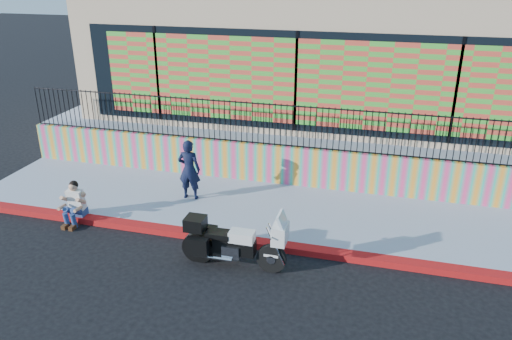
% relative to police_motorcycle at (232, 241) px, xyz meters
% --- Properties ---
extents(ground, '(90.00, 90.00, 0.00)m').
position_rel_police_motorcycle_xyz_m(ground, '(0.32, 0.88, -0.58)').
color(ground, black).
rests_on(ground, ground).
extents(red_curb, '(16.00, 0.30, 0.15)m').
position_rel_police_motorcycle_xyz_m(red_curb, '(0.32, 0.88, -0.50)').
color(red_curb, '#9F0B17').
rests_on(red_curb, ground).
extents(sidewalk, '(16.00, 3.00, 0.15)m').
position_rel_police_motorcycle_xyz_m(sidewalk, '(0.32, 2.53, -0.50)').
color(sidewalk, '#979DB5').
rests_on(sidewalk, ground).
extents(mural_wall, '(16.00, 0.20, 1.10)m').
position_rel_police_motorcycle_xyz_m(mural_wall, '(0.32, 4.13, 0.12)').
color(mural_wall, '#F13F7D').
rests_on(mural_wall, sidewalk).
extents(metal_fence, '(15.80, 0.04, 1.20)m').
position_rel_police_motorcycle_xyz_m(metal_fence, '(0.32, 4.13, 1.27)').
color(metal_fence, black).
rests_on(metal_fence, mural_wall).
extents(elevated_platform, '(16.00, 10.00, 1.25)m').
position_rel_police_motorcycle_xyz_m(elevated_platform, '(0.32, 9.23, 0.05)').
color(elevated_platform, '#979DB5').
rests_on(elevated_platform, ground).
extents(storefront_building, '(14.00, 8.06, 4.00)m').
position_rel_police_motorcycle_xyz_m(storefront_building, '(0.32, 9.01, 2.67)').
color(storefront_building, tan).
rests_on(storefront_building, elevated_platform).
extents(police_motorcycle, '(2.22, 0.73, 1.38)m').
position_rel_police_motorcycle_xyz_m(police_motorcycle, '(0.00, 0.00, 0.00)').
color(police_motorcycle, black).
rests_on(police_motorcycle, ground).
extents(police_officer, '(0.61, 0.42, 1.62)m').
position_rel_police_motorcycle_xyz_m(police_officer, '(-1.98, 2.55, 0.38)').
color(police_officer, black).
rests_on(police_officer, sidewalk).
extents(seated_man, '(0.54, 0.71, 1.06)m').
position_rel_police_motorcycle_xyz_m(seated_man, '(-4.28, 0.74, -0.13)').
color(seated_man, navy).
rests_on(seated_man, ground).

